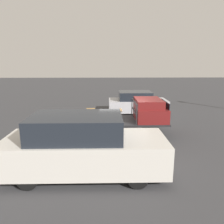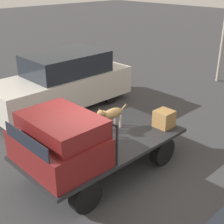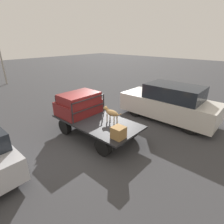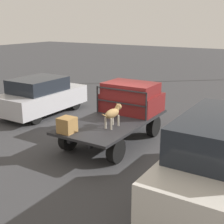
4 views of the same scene
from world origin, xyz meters
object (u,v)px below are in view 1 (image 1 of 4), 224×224
at_px(dog, 113,113).
at_px(parked_pickup_far, 83,146).
at_px(cargo_crate, 91,113).
at_px(parked_sedan, 137,103).
at_px(flatbed_truck, 125,124).

height_order(dog, parked_pickup_far, parked_pickup_far).
distance_m(cargo_crate, parked_sedan, 4.94).
bearing_deg(flatbed_truck, dog, -149.22).
bearing_deg(cargo_crate, dog, -36.54).
relative_size(flatbed_truck, cargo_crate, 9.10).
bearing_deg(parked_pickup_far, cargo_crate, 100.97).
xyz_separation_m(cargo_crate, parked_pickup_far, (0.09, -4.50, -0.03)).
distance_m(cargo_crate, parked_pickup_far, 4.50).
height_order(cargo_crate, parked_sedan, parked_sedan).
bearing_deg(parked_sedan, cargo_crate, -131.90).
xyz_separation_m(dog, cargo_crate, (-1.17, 0.87, -0.21)).
relative_size(dog, parked_pickup_far, 0.20).
xyz_separation_m(flatbed_truck, cargo_crate, (-1.75, 0.52, 0.43)).
bearing_deg(parked_pickup_far, dog, 83.22).
distance_m(flatbed_truck, parked_sedan, 4.63).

